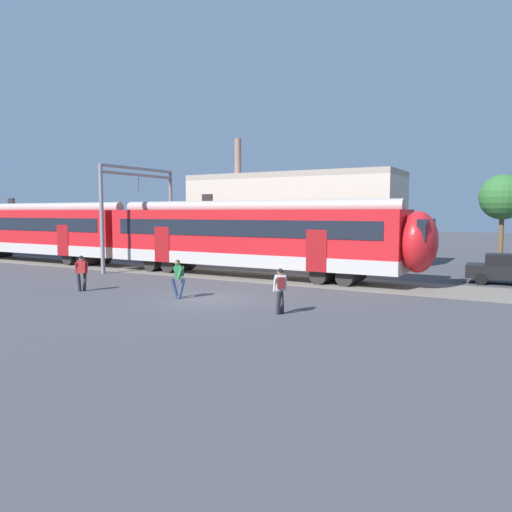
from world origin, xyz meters
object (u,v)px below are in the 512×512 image
pedestrian_red (82,271)px  pedestrian_green (178,275)px  commuter_train (42,231)px  pedestrian_white (280,287)px  parked_car_black (509,269)px

pedestrian_red → pedestrian_green: (5.14, 0.67, 0.03)m
commuter_train → pedestrian_white: size_ratio=33.99×
pedestrian_green → parked_car_black: pedestrian_green is taller
pedestrian_red → parked_car_black: pedestrian_red is taller
pedestrian_red → pedestrian_white: 10.40m
pedestrian_green → parked_car_black: size_ratio=0.41×
pedestrian_green → pedestrian_white: size_ratio=1.00×
pedestrian_green → pedestrian_white: bearing=-8.5°
pedestrian_red → pedestrian_green: size_ratio=1.00×
pedestrian_red → parked_car_black: (17.15, 12.18, -0.18)m
commuter_train → pedestrian_green: 20.65m
parked_car_black → commuter_train: bearing=-173.2°
commuter_train → pedestrian_white: bearing=-19.4°
commuter_train → pedestrian_red: bearing=-31.3°
parked_car_black → pedestrian_red: bearing=-144.6°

